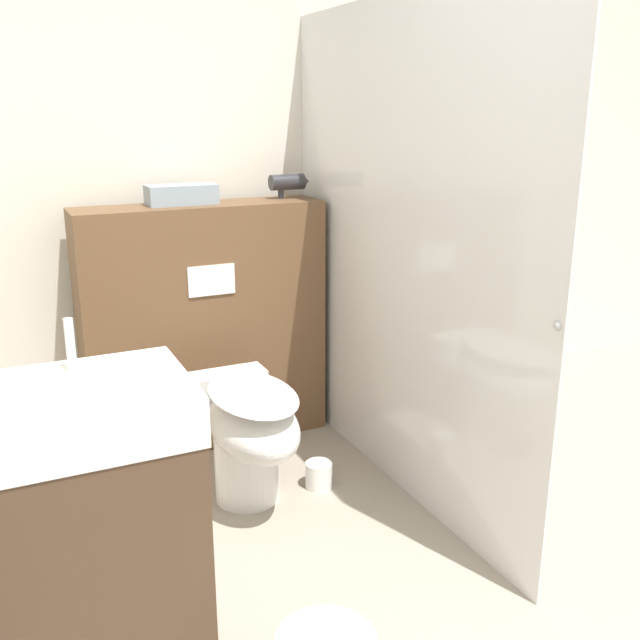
{
  "coord_description": "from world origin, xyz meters",
  "views": [
    {
      "loc": [
        -1.18,
        -1.2,
        1.6
      ],
      "look_at": [
        0.03,
        1.33,
        0.76
      ],
      "focal_mm": 40.0,
      "sensor_mm": 36.0,
      "label": 1
    }
  ],
  "objects": [
    {
      "name": "toilet",
      "position": [
        -0.3,
        1.33,
        0.33
      ],
      "size": [
        0.34,
        0.68,
        0.53
      ],
      "color": "white",
      "rests_on": "ground_plane"
    },
    {
      "name": "folded_towel",
      "position": [
        -0.34,
        2.04,
        1.22
      ],
      "size": [
        0.32,
        0.15,
        0.09
      ],
      "color": "#8C9EAD",
      "rests_on": "partition_panel"
    },
    {
      "name": "shower_glass",
      "position": [
        0.35,
        1.26,
        1.01
      ],
      "size": [
        0.04,
        1.91,
        2.03
      ],
      "color": "silver",
      "rests_on": "ground_plane"
    },
    {
      "name": "sink_vanity",
      "position": [
        -1.02,
        0.5,
        0.48
      ],
      "size": [
        0.52,
        0.41,
        1.1
      ],
      "color": "#473323",
      "rests_on": "ground_plane"
    },
    {
      "name": "wall_back",
      "position": [
        0.0,
        2.25,
        1.25
      ],
      "size": [
        8.0,
        0.06,
        2.5
      ],
      "color": "silver",
      "rests_on": "ground_plane"
    },
    {
      "name": "spare_toilet_roll",
      "position": [
        0.02,
        1.33,
        0.06
      ],
      "size": [
        0.12,
        0.12,
        0.11
      ],
      "color": "white",
      "rests_on": "ground_plane"
    },
    {
      "name": "hair_drier",
      "position": [
        0.19,
        2.04,
        1.25
      ],
      "size": [
        0.2,
        0.08,
        0.12
      ],
      "color": "#2D2D33",
      "rests_on": "partition_panel"
    },
    {
      "name": "partition_panel",
      "position": [
        -0.27,
        2.02,
        0.59
      ],
      "size": [
        1.16,
        0.29,
        1.18
      ],
      "color": "brown",
      "rests_on": "ground_plane"
    }
  ]
}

